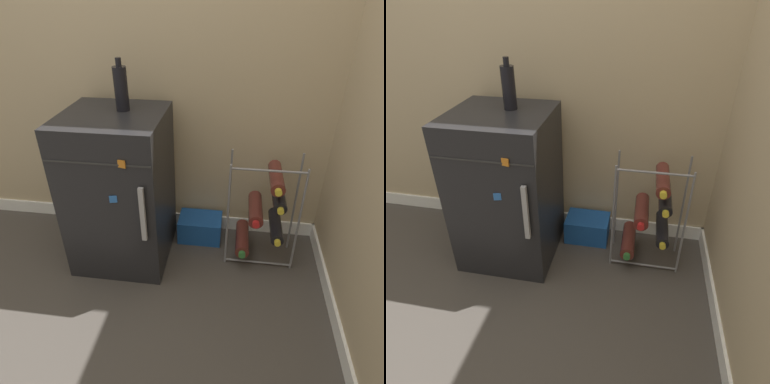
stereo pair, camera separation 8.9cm
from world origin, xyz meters
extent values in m
plane|color=#423D38|center=(0.00, 0.00, 0.00)|extent=(14.00, 14.00, 0.00)
cube|color=tan|center=(0.00, 0.63, 1.25)|extent=(6.66, 0.06, 2.50)
cube|color=white|center=(0.00, 0.59, 0.04)|extent=(6.66, 0.01, 0.09)
cube|color=black|center=(-0.31, 0.28, 0.43)|extent=(0.51, 0.50, 0.87)
cube|color=#2D2D2D|center=(-0.31, 0.03, 0.72)|extent=(0.50, 0.00, 0.01)
cube|color=#9E9EA3|center=(-0.11, 0.01, 0.48)|extent=(0.02, 0.02, 0.29)
cube|color=blue|center=(-0.25, 0.03, 0.54)|extent=(0.04, 0.01, 0.04)
cube|color=orange|center=(-0.19, 0.03, 0.73)|extent=(0.04, 0.01, 0.04)
cylinder|color=slate|center=(0.28, 0.27, 0.32)|extent=(0.01, 0.01, 0.64)
cylinder|color=slate|center=(0.66, 0.27, 0.32)|extent=(0.01, 0.01, 0.64)
cylinder|color=slate|center=(0.28, 0.45, 0.32)|extent=(0.01, 0.01, 0.64)
cylinder|color=slate|center=(0.66, 0.45, 0.32)|extent=(0.01, 0.01, 0.64)
cylinder|color=slate|center=(0.47, 0.27, 0.02)|extent=(0.38, 0.01, 0.01)
cylinder|color=slate|center=(0.47, 0.27, 0.62)|extent=(0.38, 0.01, 0.01)
cylinder|color=#56231E|center=(0.38, 0.36, 0.11)|extent=(0.08, 0.27, 0.08)
cylinder|color=#2D7033|center=(0.38, 0.21, 0.11)|extent=(0.04, 0.02, 0.04)
cylinder|color=black|center=(0.56, 0.36, 0.22)|extent=(0.07, 0.28, 0.07)
cylinder|color=gold|center=(0.56, 0.21, 0.22)|extent=(0.03, 0.02, 0.03)
cylinder|color=#56231E|center=(0.43, 0.36, 0.33)|extent=(0.08, 0.26, 0.08)
cylinder|color=red|center=(0.43, 0.21, 0.33)|extent=(0.04, 0.02, 0.04)
cylinder|color=black|center=(0.54, 0.36, 0.43)|extent=(0.07, 0.28, 0.07)
cylinder|color=gold|center=(0.54, 0.21, 0.43)|extent=(0.03, 0.02, 0.03)
cylinder|color=#56231E|center=(0.52, 0.36, 0.54)|extent=(0.07, 0.27, 0.07)
cylinder|color=gold|center=(0.52, 0.21, 0.54)|extent=(0.03, 0.02, 0.03)
cube|color=#194C9E|center=(0.11, 0.48, 0.08)|extent=(0.27, 0.19, 0.15)
cylinder|color=black|center=(-0.27, 0.35, 0.97)|extent=(0.07, 0.07, 0.21)
cylinder|color=black|center=(-0.27, 0.35, 1.09)|extent=(0.03, 0.03, 0.04)
camera|label=1|loc=(0.30, -1.25, 1.41)|focal=32.00mm
camera|label=2|loc=(0.39, -1.24, 1.41)|focal=32.00mm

